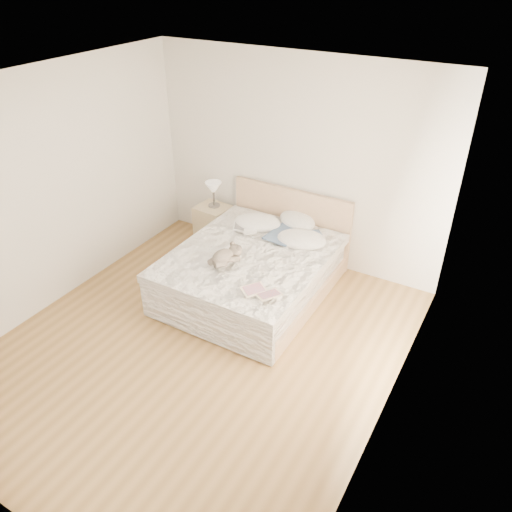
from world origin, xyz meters
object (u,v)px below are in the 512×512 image
(teddy_bear, at_px, (223,262))
(table_lamp, at_px, (213,189))
(bed, at_px, (254,270))
(photo_book, at_px, (245,229))
(nightstand, at_px, (214,224))
(childrens_book, at_px, (261,293))

(teddy_bear, bearing_deg, table_lamp, 142.57)
(bed, relative_size, photo_book, 6.19)
(bed, bearing_deg, teddy_bear, -104.97)
(bed, bearing_deg, photo_book, 133.66)
(nightstand, distance_m, teddy_bear, 1.65)
(childrens_book, bearing_deg, nightstand, 170.29)
(nightstand, relative_size, table_lamp, 1.55)
(childrens_book, bearing_deg, bed, 157.97)
(bed, distance_m, childrens_book, 0.98)
(bed, bearing_deg, table_lamp, 144.13)
(bed, height_order, teddy_bear, bed)
(table_lamp, distance_m, teddy_bear, 1.65)
(photo_book, xyz_separation_m, childrens_book, (0.86, -1.10, 0.00))
(photo_book, height_order, childrens_book, same)
(nightstand, bearing_deg, childrens_book, -42.79)
(nightstand, xyz_separation_m, childrens_book, (1.66, -1.53, 0.35))
(table_lamp, bearing_deg, childrens_book, -43.52)
(table_lamp, xyz_separation_m, childrens_book, (1.65, -1.57, -0.19))
(bed, height_order, table_lamp, bed)
(nightstand, xyz_separation_m, table_lamp, (0.00, 0.04, 0.54))
(table_lamp, xyz_separation_m, teddy_bear, (1.00, -1.30, -0.17))
(nightstand, relative_size, photo_book, 1.62)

